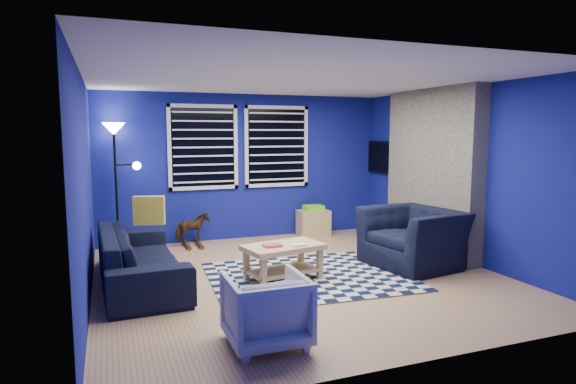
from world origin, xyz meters
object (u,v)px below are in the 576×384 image
at_px(coffee_table, 283,255).
at_px(sofa, 140,257).
at_px(rocking_horse, 192,228).
at_px(cabinet, 313,222).
at_px(armchair_bent, 266,309).
at_px(tv, 384,157).
at_px(armchair_big, 413,238).
at_px(floor_lamp, 116,147).

bearing_deg(coffee_table, sofa, 163.92).
distance_m(rocking_horse, cabinet, 2.18).
bearing_deg(armchair_bent, tv, -132.29).
height_order(armchair_big, rocking_horse, armchair_big).
bearing_deg(armchair_big, tv, 149.66).
xyz_separation_m(tv, armchair_big, (-0.79, -2.07, -1.00)).
bearing_deg(sofa, cabinet, -61.67).
distance_m(tv, armchair_bent, 5.21).
xyz_separation_m(rocking_horse, cabinet, (2.18, 0.07, -0.06)).
bearing_deg(tv, cabinet, 168.92).
height_order(sofa, floor_lamp, floor_lamp).
distance_m(tv, coffee_table, 3.57).
relative_size(sofa, armchair_big, 1.87).
bearing_deg(cabinet, sofa, -147.82).
xyz_separation_m(sofa, cabinet, (3.11, 1.84, -0.09)).
xyz_separation_m(coffee_table, cabinet, (1.43, 2.33, -0.09)).
relative_size(sofa, cabinet, 4.09).
bearing_deg(armchair_bent, cabinet, -118.22).
distance_m(armchair_bent, cabinet, 4.55).
distance_m(rocking_horse, floor_lamp, 1.74).
relative_size(rocking_horse, coffee_table, 0.52).
xyz_separation_m(armchair_big, armchair_bent, (-2.68, -1.66, -0.08)).
bearing_deg(tv, floor_lamp, 176.92).
bearing_deg(armchair_bent, floor_lamp, -73.93).
bearing_deg(rocking_horse, armchair_bent, 160.82).
relative_size(armchair_bent, cabinet, 1.25).
height_order(rocking_horse, cabinet, cabinet).
distance_m(coffee_table, floor_lamp, 3.25).
xyz_separation_m(tv, floor_lamp, (-4.57, 0.25, 0.23)).
bearing_deg(floor_lamp, rocking_horse, -3.18).
relative_size(armchair_bent, rocking_horse, 1.27).
bearing_deg(sofa, armchair_big, -99.99).
bearing_deg(tv, coffee_table, -142.48).
xyz_separation_m(sofa, armchair_big, (3.59, -0.48, 0.06)).
height_order(armchair_bent, floor_lamp, floor_lamp).
bearing_deg(sofa, floor_lamp, 3.58).
distance_m(armchair_big, armchair_bent, 3.16).
bearing_deg(floor_lamp, tv, -3.08).
distance_m(sofa, armchair_bent, 2.33).
xyz_separation_m(tv, armchair_bent, (-3.47, -3.74, -1.08)).
xyz_separation_m(sofa, floor_lamp, (-0.19, 1.84, 1.30)).
bearing_deg(coffee_table, cabinet, 58.48).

